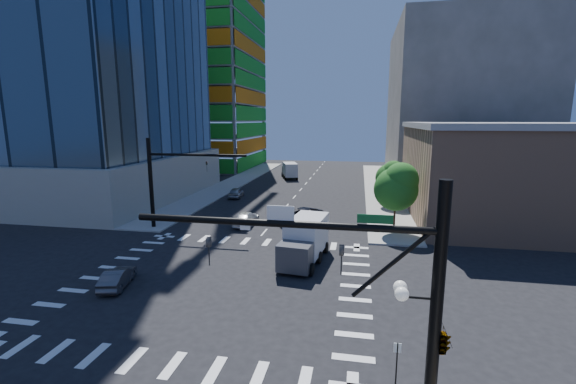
# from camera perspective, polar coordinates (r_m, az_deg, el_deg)

# --- Properties ---
(ground) EXTENTS (160.00, 160.00, 0.00)m
(ground) POSITION_cam_1_polar(r_m,az_deg,el_deg) (27.29, -9.83, -13.02)
(ground) COLOR black
(ground) RESTS_ON ground
(road_markings) EXTENTS (20.00, 20.00, 0.01)m
(road_markings) POSITION_cam_1_polar(r_m,az_deg,el_deg) (27.29, -9.83, -13.01)
(road_markings) COLOR silver
(road_markings) RESTS_ON ground
(sidewalk_ne) EXTENTS (5.00, 60.00, 0.15)m
(sidewalk_ne) POSITION_cam_1_polar(r_m,az_deg,el_deg) (64.39, 13.51, 0.68)
(sidewalk_ne) COLOR gray
(sidewalk_ne) RESTS_ON ground
(sidewalk_nw) EXTENTS (5.00, 60.00, 0.15)m
(sidewalk_nw) POSITION_cam_1_polar(r_m,az_deg,el_deg) (67.77, -8.09, 1.36)
(sidewalk_nw) COLOR gray
(sidewalk_nw) RESTS_ON ground
(construction_building) EXTENTS (25.16, 34.50, 70.60)m
(construction_building) POSITION_cam_1_polar(r_m,az_deg,el_deg) (93.74, -13.16, 18.79)
(construction_building) COLOR gray
(construction_building) RESTS_ON ground
(commercial_building) EXTENTS (20.50, 22.50, 10.60)m
(commercial_building) POSITION_cam_1_polar(r_m,az_deg,el_deg) (48.45, 29.80, 2.63)
(commercial_building) COLOR tan
(commercial_building) RESTS_ON ground
(bg_building_ne) EXTENTS (24.00, 30.00, 28.00)m
(bg_building_ne) POSITION_cam_1_polar(r_m,az_deg,el_deg) (80.49, 24.01, 11.96)
(bg_building_ne) COLOR #5B5852
(bg_building_ne) RESTS_ON ground
(signal_mast_se) EXTENTS (10.51, 2.48, 9.00)m
(signal_mast_se) POSITION_cam_1_polar(r_m,az_deg,el_deg) (13.35, 17.16, -15.96)
(signal_mast_se) COLOR black
(signal_mast_se) RESTS_ON sidewalk_se
(signal_mast_nw) EXTENTS (10.20, 0.40, 9.00)m
(signal_mast_nw) POSITION_cam_1_polar(r_m,az_deg,el_deg) (40.05, -17.86, 2.40)
(signal_mast_nw) COLOR black
(signal_mast_nw) RESTS_ON sidewalk_nw
(tree_south) EXTENTS (4.16, 4.16, 6.82)m
(tree_south) POSITION_cam_1_polar(r_m,az_deg,el_deg) (37.97, 15.92, 0.84)
(tree_south) COLOR #382316
(tree_south) RESTS_ON sidewalk_ne
(tree_north) EXTENTS (3.54, 3.52, 5.78)m
(tree_north) POSITION_cam_1_polar(r_m,az_deg,el_deg) (49.92, 14.98, 2.34)
(tree_north) COLOR #382316
(tree_north) RESTS_ON sidewalk_ne
(no_parking_sign) EXTENTS (0.30, 0.06, 2.20)m
(no_parking_sign) POSITION_cam_1_polar(r_m,az_deg,el_deg) (17.32, 15.81, -23.07)
(no_parking_sign) COLOR black
(no_parking_sign) RESTS_ON ground
(car_nb_far) EXTENTS (4.73, 6.32, 1.60)m
(car_nb_far) POSITION_cam_1_polar(r_m,az_deg,el_deg) (41.02, 2.07, -3.60)
(car_nb_far) COLOR black
(car_nb_far) RESTS_ON ground
(car_sb_near) EXTENTS (2.01, 4.85, 1.40)m
(car_sb_near) POSITION_cam_1_polar(r_m,az_deg,el_deg) (40.74, -6.28, -3.90)
(car_sb_near) COLOR silver
(car_sb_near) RESTS_ON ground
(car_sb_mid) EXTENTS (2.07, 4.30, 1.42)m
(car_sb_mid) POSITION_cam_1_polar(r_m,az_deg,el_deg) (55.13, -7.69, -0.09)
(car_sb_mid) COLOR #9EA0A6
(car_sb_mid) RESTS_ON ground
(car_sb_cross) EXTENTS (2.17, 3.99, 1.25)m
(car_sb_cross) POSITION_cam_1_polar(r_m,az_deg,el_deg) (28.40, -23.94, -11.49)
(car_sb_cross) COLOR #49494D
(car_sb_cross) RESTS_ON ground
(box_truck_near) EXTENTS (3.40, 6.52, 3.28)m
(box_truck_near) POSITION_cam_1_polar(r_m,az_deg,el_deg) (29.87, 2.34, -7.77)
(box_truck_near) COLOR black
(box_truck_near) RESTS_ON ground
(box_truck_far) EXTENTS (4.11, 6.21, 3.01)m
(box_truck_far) POSITION_cam_1_polar(r_m,az_deg,el_deg) (72.75, 0.20, 3.09)
(box_truck_far) COLOR black
(box_truck_far) RESTS_ON ground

